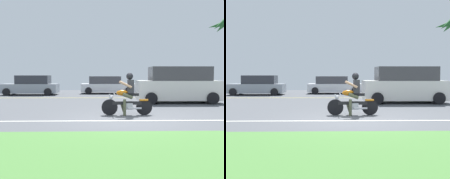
# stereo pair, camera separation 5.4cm
# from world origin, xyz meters

# --- Properties ---
(ground) EXTENTS (56.00, 30.00, 0.04)m
(ground) POSITION_xyz_m (0.00, 3.00, -0.02)
(ground) COLOR #4C4F54
(grass_median) EXTENTS (56.00, 3.80, 0.06)m
(grass_median) POSITION_xyz_m (0.00, -4.10, 0.03)
(grass_median) COLOR #477A38
(grass_median) RESTS_ON ground
(lane_line_near) EXTENTS (50.40, 0.12, 0.01)m
(lane_line_near) POSITION_xyz_m (0.00, -0.25, 0.00)
(lane_line_near) COLOR silver
(lane_line_near) RESTS_ON ground
(lane_line_far) EXTENTS (50.40, 0.12, 0.01)m
(lane_line_far) POSITION_xyz_m (0.00, 8.83, 0.00)
(lane_line_far) COLOR yellow
(lane_line_far) RESTS_ON ground
(motorcyclist) EXTENTS (1.96, 0.64, 1.64)m
(motorcyclist) POSITION_xyz_m (-0.00, 1.00, 0.69)
(motorcyclist) COLOR black
(motorcyclist) RESTS_ON ground
(suv_nearby) EXTENTS (4.73, 2.10, 2.01)m
(suv_nearby) POSITION_xyz_m (3.24, 5.59, 0.97)
(suv_nearby) COLOR white
(suv_nearby) RESTS_ON ground
(parked_car_0) EXTENTS (4.28, 1.94, 1.51)m
(parked_car_0) POSITION_xyz_m (-6.61, 11.69, 0.71)
(parked_car_0) COLOR #8C939E
(parked_car_0) RESTS_ON ground
(parked_car_1) EXTENTS (4.48, 2.00, 1.44)m
(parked_car_1) POSITION_xyz_m (-0.66, 13.14, 0.68)
(parked_car_1) COLOR silver
(parked_car_1) RESTS_ON ground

